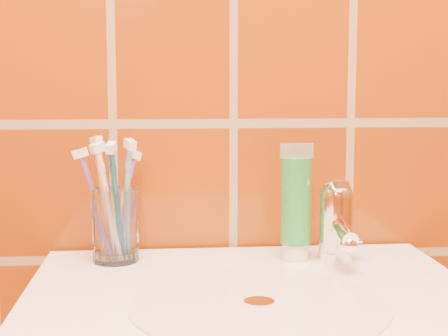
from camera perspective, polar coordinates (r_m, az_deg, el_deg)
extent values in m
cylinder|color=silver|center=(0.80, 2.94, -11.23)|extent=(0.30, 0.30, 0.00)
cylinder|color=white|center=(0.80, 2.95, -11.09)|extent=(0.04, 0.04, 0.00)
cylinder|color=white|center=(0.99, -9.03, -4.69)|extent=(0.08, 0.08, 0.11)
cylinder|color=white|center=(1.00, 5.95, -6.93)|extent=(0.04, 0.04, 0.02)
cylinder|color=#1B7229|center=(0.98, 6.00, -2.73)|extent=(0.04, 0.04, 0.12)
cube|color=beige|center=(0.97, 6.06, 1.45)|extent=(0.05, 0.01, 0.02)
cylinder|color=white|center=(0.99, 9.24, -5.01)|extent=(0.05, 0.05, 0.09)
sphere|color=white|center=(0.98, 9.29, -2.30)|extent=(0.05, 0.05, 0.05)
cylinder|color=white|center=(0.95, 9.81, -5.04)|extent=(0.02, 0.09, 0.03)
cube|color=white|center=(0.97, 9.49, -1.36)|extent=(0.02, 0.06, 0.01)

